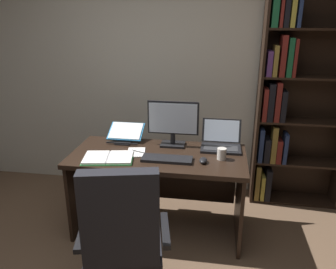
{
  "coord_description": "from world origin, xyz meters",
  "views": [
    {
      "loc": [
        0.55,
        -1.6,
        1.89
      ],
      "look_at": [
        0.15,
        0.98,
        0.96
      ],
      "focal_mm": 35.75,
      "sensor_mm": 36.0,
      "label": 1
    }
  ],
  "objects": [
    {
      "name": "bookshelf",
      "position": [
        1.26,
        1.77,
        1.1
      ],
      "size": [
        0.88,
        0.28,
        2.23
      ],
      "color": "black",
      "rests_on": "ground"
    },
    {
      "name": "wall_back",
      "position": [
        0.0,
        1.98,
        1.35
      ],
      "size": [
        5.1,
        0.12,
        2.7
      ],
      "primitive_type": "cube",
      "color": "beige",
      "rests_on": "ground"
    },
    {
      "name": "keyboard",
      "position": [
        0.15,
        0.91,
        0.77
      ],
      "size": [
        0.42,
        0.15,
        0.02
      ],
      "primitive_type": "cube",
      "color": "black",
      "rests_on": "desk"
    },
    {
      "name": "laptop",
      "position": [
        0.59,
        1.26,
        0.81
      ],
      "size": [
        0.35,
        0.31,
        0.23
      ],
      "color": "black",
      "rests_on": "desk"
    },
    {
      "name": "desk",
      "position": [
        0.05,
        1.11,
        0.55
      ],
      "size": [
        1.52,
        0.7,
        0.76
      ],
      "color": "black",
      "rests_on": "ground"
    },
    {
      "name": "open_binder",
      "position": [
        -0.34,
        0.86,
        0.77
      ],
      "size": [
        0.46,
        0.34,
        0.02
      ],
      "rotation": [
        0.0,
        0.0,
        0.17
      ],
      "color": "green",
      "rests_on": "desk"
    },
    {
      "name": "office_chair",
      "position": [
        -0.02,
        0.16,
        0.45
      ],
      "size": [
        0.68,
        0.6,
        1.06
      ],
      "rotation": [
        0.0,
        0.0,
        0.22
      ],
      "color": "black",
      "rests_on": "ground"
    },
    {
      "name": "computer_mouse",
      "position": [
        0.45,
        0.91,
        0.78
      ],
      "size": [
        0.06,
        0.1,
        0.04
      ],
      "primitive_type": "ellipsoid",
      "color": "black",
      "rests_on": "desk"
    },
    {
      "name": "reading_stand_with_book",
      "position": [
        -0.32,
        1.32,
        0.83
      ],
      "size": [
        0.33,
        0.28,
        0.14
      ],
      "color": "black",
      "rests_on": "desk"
    },
    {
      "name": "pen",
      "position": [
        -0.12,
        1.02,
        0.77
      ],
      "size": [
        0.13,
        0.06,
        0.01
      ],
      "primitive_type": "cylinder",
      "rotation": [
        0.0,
        1.57,
        -0.36
      ],
      "color": "black",
      "rests_on": "notepad"
    },
    {
      "name": "coffee_mug",
      "position": [
        0.59,
        1.0,
        0.81
      ],
      "size": [
        0.08,
        0.08,
        0.1
      ],
      "primitive_type": "cylinder",
      "color": "silver",
      "rests_on": "desk"
    },
    {
      "name": "monitor",
      "position": [
        0.15,
        1.26,
        0.97
      ],
      "size": [
        0.47,
        0.16,
        0.42
      ],
      "color": "black",
      "rests_on": "desk"
    },
    {
      "name": "notepad",
      "position": [
        -0.14,
        1.02,
        0.76
      ],
      "size": [
        0.19,
        0.23,
        0.01
      ],
      "primitive_type": "cube",
      "rotation": [
        0.0,
        0.0,
        0.18
      ],
      "color": "white",
      "rests_on": "desk"
    }
  ]
}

